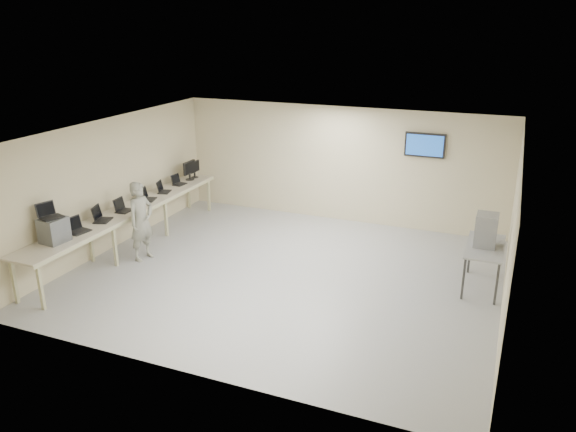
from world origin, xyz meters
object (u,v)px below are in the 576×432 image
at_px(workbench, 129,212).
at_px(side_table, 485,249).
at_px(soldier, 141,221).
at_px(equipment_box, 54,230).

height_order(workbench, side_table, workbench).
relative_size(workbench, soldier, 3.63).
xyz_separation_m(soldier, side_table, (6.60, 1.24, -0.06)).
bearing_deg(soldier, equipment_box, 169.34).
bearing_deg(equipment_box, soldier, 73.98).
xyz_separation_m(workbench, side_table, (7.19, 0.86, -0.06)).
distance_m(soldier, side_table, 6.72).
bearing_deg(workbench, equipment_box, -91.75).
bearing_deg(soldier, side_table, -68.91).
distance_m(workbench, soldier, 0.69).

